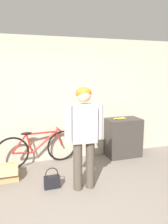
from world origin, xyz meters
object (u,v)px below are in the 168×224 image
Objects in this scene: banana at (119,118)px; cardboard_box at (4,173)px; bicycle at (38,148)px; handbag at (52,181)px; person at (84,130)px.

banana is 0.64× the size of cardboard_box.
banana is (1.77, -0.09, 0.52)m from bicycle.
handbag is at bearing -36.13° from cardboard_box.
bicycle is at bearing 177.04° from banana.
banana is at bearing 47.92° from person.
cardboard_box is (-0.76, 0.56, -0.00)m from handbag.
bicycle is 0.83m from cardboard_box.
banana is 2.05m from handbag.
bicycle is 1.85m from banana.
person is 1.02m from handbag.
handbag reaches higher than cardboard_box.
person is at bearing -17.32° from handbag.
bicycle is 1.05m from handbag.
cardboard_box is at bearing 155.59° from person.
bicycle reaches higher than handbag.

